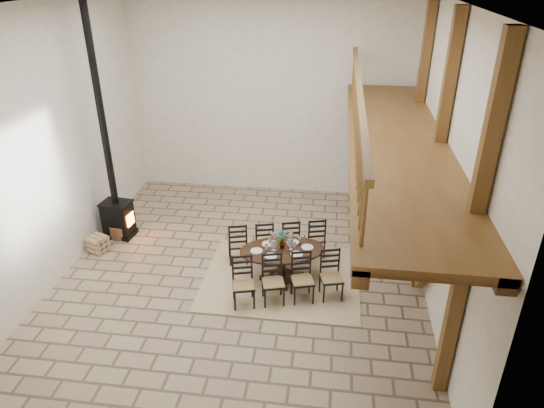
# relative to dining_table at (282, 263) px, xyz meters

# --- Properties ---
(ground) EXTENTS (8.00, 8.00, 0.00)m
(ground) POSITION_rel_dining_table_xyz_m (-0.80, 0.13, -0.34)
(ground) COLOR gray
(ground) RESTS_ON ground
(room_shell) EXTENTS (7.02, 8.02, 5.01)m
(room_shell) POSITION_rel_dining_table_xyz_m (0.39, 0.13, 2.67)
(room_shell) COLOR white
(room_shell) RESTS_ON ground
(rug) EXTENTS (3.00, 2.50, 0.02)m
(rug) POSITION_rel_dining_table_xyz_m (0.00, -0.00, -0.33)
(rug) COLOR tan
(rug) RESTS_ON ground
(dining_table) EXTENTS (2.40, 2.26, 1.04)m
(dining_table) POSITION_rel_dining_table_xyz_m (0.00, 0.00, 0.00)
(dining_table) COLOR black
(dining_table) RESTS_ON ground
(wood_stove) EXTENTS (0.70, 0.56, 5.00)m
(wood_stove) POSITION_rel_dining_table_xyz_m (-3.81, 1.16, 0.78)
(wood_stove) COLOR black
(wood_stove) RESTS_ON ground
(log_basket) EXTENTS (0.46, 0.46, 0.38)m
(log_basket) POSITION_rel_dining_table_xyz_m (-3.78, 1.10, -0.18)
(log_basket) COLOR brown
(log_basket) RESTS_ON ground
(log_stack) EXTENTS (0.47, 0.47, 0.37)m
(log_stack) POSITION_rel_dining_table_xyz_m (-3.99, 0.45, -0.16)
(log_stack) COLOR tan
(log_stack) RESTS_ON ground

